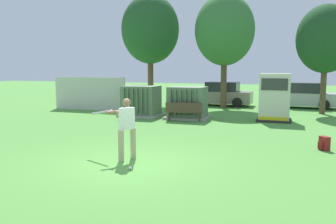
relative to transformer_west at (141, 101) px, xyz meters
The scene contains 14 objects.
ground_plane 9.63m from the transformer_west, 68.44° to the right, with size 96.00×96.00×0.00m, color #51933D.
fence_panel 4.43m from the transformer_west, 159.17° to the left, with size 4.80×0.12×2.00m, color beige.
transformer_west is the anchor object (origin of this frame).
transformer_mid_west 2.58m from the transformer_west, ahead, with size 2.10×1.70×1.62m.
generator_enclosure 6.83m from the transformer_west, ahead, with size 1.60×1.40×2.30m.
park_bench 2.90m from the transformer_west, 20.31° to the right, with size 1.83×0.59×0.92m.
batter 9.15m from the transformer_west, 68.84° to the right, with size 1.59×0.82×1.74m.
sports_ball 10.24m from the transformer_west, 67.70° to the right, with size 0.09×0.09×0.09m, color white.
backpack 10.23m from the transformer_west, 31.90° to the right, with size 0.37×0.38×0.44m.
tree_left 7.40m from the transformer_west, 107.54° to the left, with size 3.92×3.92×7.50m.
tree_center_left 7.53m from the transformer_west, 57.82° to the left, with size 3.73×3.73×7.13m.
tree_center_right 10.67m from the transformer_west, 25.34° to the left, with size 3.15×3.15×6.02m.
parked_car_leftmost 7.43m from the transformer_west, 67.01° to the left, with size 4.22×1.96×1.62m.
parked_car_left_of_center 10.90m from the transformer_west, 41.33° to the left, with size 4.31×2.14×1.62m.
Camera 1 is at (4.28, -8.66, 2.60)m, focal length 38.77 mm.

